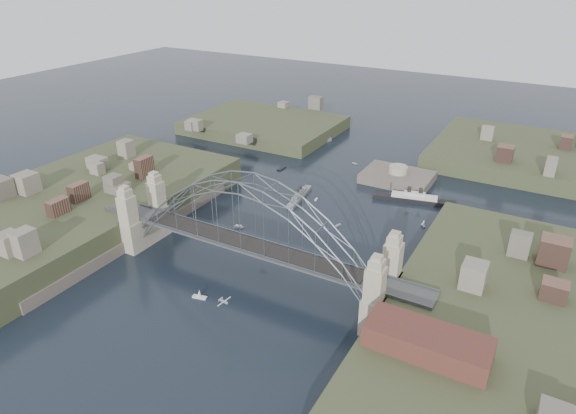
# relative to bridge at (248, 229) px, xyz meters

# --- Properties ---
(ground) EXTENTS (500.00, 500.00, 0.00)m
(ground) POSITION_rel_bridge_xyz_m (0.00, 0.00, -12.32)
(ground) COLOR black
(ground) RESTS_ON ground
(bridge) EXTENTS (84.00, 13.80, 24.60)m
(bridge) POSITION_rel_bridge_xyz_m (0.00, 0.00, 0.00)
(bridge) COLOR #464648
(bridge) RESTS_ON ground
(shore_west) EXTENTS (50.50, 90.00, 12.00)m
(shore_west) POSITION_rel_bridge_xyz_m (-57.32, 0.00, -10.35)
(shore_west) COLOR #3C4327
(shore_west) RESTS_ON ground
(shore_east) EXTENTS (50.50, 90.00, 12.00)m
(shore_east) POSITION_rel_bridge_xyz_m (57.32, 0.00, -10.35)
(shore_east) COLOR #3C4327
(shore_east) RESTS_ON ground
(headland_nw) EXTENTS (60.00, 45.00, 9.00)m
(headland_nw) POSITION_rel_bridge_xyz_m (-55.00, 95.00, -11.82)
(headland_nw) COLOR #3C4327
(headland_nw) RESTS_ON ground
(headland_ne) EXTENTS (70.00, 55.00, 9.50)m
(headland_ne) POSITION_rel_bridge_xyz_m (50.00, 110.00, -11.57)
(headland_ne) COLOR #3C4327
(headland_ne) RESTS_ON ground
(fort_island) EXTENTS (22.00, 16.00, 9.40)m
(fort_island) POSITION_rel_bridge_xyz_m (12.00, 70.00, -12.66)
(fort_island) COLOR #5D5249
(fort_island) RESTS_ON ground
(wharf_shed) EXTENTS (20.00, 8.00, 4.00)m
(wharf_shed) POSITION_rel_bridge_xyz_m (44.00, -14.00, -2.32)
(wharf_shed) COLOR #592D26
(wharf_shed) RESTS_ON shore_east
(naval_cruiser_near) EXTENTS (4.43, 16.66, 4.96)m
(naval_cruiser_near) POSITION_rel_bridge_xyz_m (-9.82, 42.50, -11.55)
(naval_cruiser_near) COLOR gray
(naval_cruiser_near) RESTS_ON ground
(naval_cruiser_far) EXTENTS (7.08, 16.47, 5.58)m
(naval_cruiser_far) POSITION_rel_bridge_xyz_m (-27.81, 89.38, -11.45)
(naval_cruiser_far) COLOR gray
(naval_cruiser_far) RESTS_ON ground
(ocean_liner) EXTENTS (24.61, 8.37, 6.00)m
(ocean_liner) POSITION_rel_bridge_xyz_m (21.40, 57.34, -11.39)
(ocean_liner) COLOR black
(ocean_liner) RESTS_ON ground
(aeroplane) EXTENTS (1.93, 3.55, 0.52)m
(aeroplane) POSITION_rel_bridge_xyz_m (7.51, -19.89, -3.78)
(aeroplane) COLOR silver
(small_boat_a) EXTENTS (2.90, 1.64, 1.43)m
(small_boat_a) POSITION_rel_bridge_xyz_m (-15.48, 17.97, -12.04)
(small_boat_a) COLOR white
(small_boat_a) RESTS_ON ground
(small_boat_b) EXTENTS (1.23, 2.11, 0.45)m
(small_boat_b) POSITION_rel_bridge_xyz_m (7.79, 32.21, -12.17)
(small_boat_b) COLOR white
(small_boat_b) RESTS_ON ground
(small_boat_c) EXTENTS (3.33, 1.75, 2.38)m
(small_boat_c) POSITION_rel_bridge_xyz_m (-4.78, -12.40, -11.60)
(small_boat_c) COLOR white
(small_boat_c) RESTS_ON ground
(small_boat_d) EXTENTS (1.62, 1.95, 2.38)m
(small_boat_d) POSITION_rel_bridge_xyz_m (28.24, 43.43, -11.37)
(small_boat_d) COLOR white
(small_boat_d) RESTS_ON ground
(small_boat_e) EXTENTS (1.41, 4.02, 0.45)m
(small_boat_e) POSITION_rel_bridge_xyz_m (-26.54, 60.45, -12.17)
(small_boat_e) COLOR white
(small_boat_e) RESTS_ON ground
(small_boat_f) EXTENTS (0.80, 1.80, 0.45)m
(small_boat_f) POSITION_rel_bridge_xyz_m (-4.86, 44.08, -12.17)
(small_boat_f) COLOR white
(small_boat_f) RESTS_ON ground
(small_boat_h) EXTENTS (2.12, 1.05, 0.45)m
(small_boat_h) POSITION_rel_bridge_xyz_m (-6.19, 77.78, -12.17)
(small_boat_h) COLOR white
(small_boat_h) RESTS_ON ground
(small_boat_i) EXTENTS (2.34, 2.54, 1.43)m
(small_boat_i) POSITION_rel_bridge_xyz_m (35.37, 20.21, -12.04)
(small_boat_i) COLOR white
(small_boat_i) RESTS_ON ground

